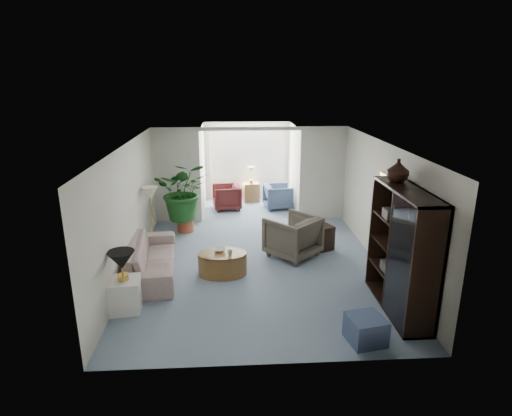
{
  "coord_description": "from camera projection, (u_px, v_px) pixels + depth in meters",
  "views": [
    {
      "loc": [
        -0.51,
        -7.88,
        3.74
      ],
      "look_at": [
        0.0,
        0.6,
        1.1
      ],
      "focal_mm": 30.02,
      "sensor_mm": 36.0,
      "label": 1
    }
  ],
  "objects": [
    {
      "name": "shelf_clutter",
      "position": [
        399.0,
        237.0,
        6.91
      ],
      "size": [
        0.3,
        1.05,
        1.06
      ],
      "color": "#494845",
      "rests_on": "entertainment_cabinet"
    },
    {
      "name": "floor_lamp",
      "position": [
        150.0,
        193.0,
        9.44
      ],
      "size": [
        0.36,
        0.36,
        0.28
      ],
      "primitive_type": "cone",
      "color": "#F7EDC4",
      "rests_on": "ground"
    },
    {
      "name": "end_table",
      "position": [
        125.0,
        295.0,
        7.05
      ],
      "size": [
        0.55,
        0.55,
        0.55
      ],
      "primitive_type": "cube",
      "rotation": [
        0.0,
        0.0,
        0.11
      ],
      "color": "white",
      "rests_on": "ground"
    },
    {
      "name": "back_header",
      "position": [
        250.0,
        129.0,
        10.78
      ],
      "size": [
        2.6,
        0.12,
        0.1
      ],
      "primitive_type": "cube",
      "color": "silver",
      "rests_on": "back_pier_left"
    },
    {
      "name": "sunroom_floor",
      "position": [
        249.0,
        208.0,
        12.56
      ],
      "size": [
        2.6,
        2.6,
        0.0
      ],
      "primitive_type": "plane",
      "color": "#8296AC",
      "rests_on": "ground"
    },
    {
      "name": "window_blinds",
      "position": [
        247.0,
        155.0,
        13.14
      ],
      "size": [
        2.2,
        0.02,
        1.5
      ],
      "primitive_type": "cube",
      "color": "white"
    },
    {
      "name": "sunroom_table",
      "position": [
        251.0,
        192.0,
        13.19
      ],
      "size": [
        0.51,
        0.42,
        0.58
      ],
      "primitive_type": "cube",
      "rotation": [
        0.0,
        0.0,
        0.13
      ],
      "color": "olive",
      "rests_on": "ground"
    },
    {
      "name": "coffee_bowl",
      "position": [
        220.0,
        250.0,
        8.36
      ],
      "size": [
        0.26,
        0.26,
        0.06
      ],
      "primitive_type": "imported",
      "rotation": [
        0.0,
        0.0,
        0.11
      ],
      "color": "silver",
      "rests_on": "coffee_table"
    },
    {
      "name": "coffee_cup",
      "position": [
        230.0,
        253.0,
        8.18
      ],
      "size": [
        0.11,
        0.11,
        0.1
      ],
      "primitive_type": "imported",
      "rotation": [
        0.0,
        0.0,
        0.11
      ],
      "color": "#BBB6A3",
      "rests_on": "coffee_table"
    },
    {
      "name": "house_plant",
      "position": [
        184.0,
        191.0,
        10.4
      ],
      "size": [
        1.32,
        1.14,
        1.46
      ],
      "primitive_type": "imported",
      "color": "#1B4F1C",
      "rests_on": "plant_pot"
    },
    {
      "name": "wingback_chair",
      "position": [
        293.0,
        236.0,
        9.15
      ],
      "size": [
        1.37,
        1.37,
        0.89
      ],
      "primitive_type": "imported",
      "rotation": [
        0.0,
        0.0,
        3.89
      ],
      "color": "#5C5548",
      "rests_on": "ground"
    },
    {
      "name": "plant_pot",
      "position": [
        185.0,
        225.0,
        10.67
      ],
      "size": [
        0.4,
        0.4,
        0.32
      ],
      "primitive_type": "cylinder",
      "color": "#AA4D31",
      "rests_on": "ground"
    },
    {
      "name": "window_pane",
      "position": [
        247.0,
        155.0,
        13.17
      ],
      "size": [
        2.2,
        0.02,
        1.5
      ],
      "primitive_type": "cube",
      "color": "white"
    },
    {
      "name": "entertainment_cabinet",
      "position": [
        402.0,
        251.0,
        6.9
      ],
      "size": [
        0.49,
        1.85,
        2.06
      ],
      "primitive_type": "cube",
      "color": "black",
      "rests_on": "ground"
    },
    {
      "name": "sunroom_chair_maroon",
      "position": [
        227.0,
        197.0,
        12.41
      ],
      "size": [
        0.87,
        0.86,
        0.71
      ],
      "primitive_type": "imported",
      "rotation": [
        0.0,
        0.0,
        -1.45
      ],
      "color": "#581F1E",
      "rests_on": "ground"
    },
    {
      "name": "floor",
      "position": [
        258.0,
        269.0,
        8.65
      ],
      "size": [
        6.0,
        6.0,
        0.0
      ],
      "primitive_type": "plane",
      "color": "#8296AC",
      "rests_on": "ground"
    },
    {
      "name": "side_table_dark",
      "position": [
        322.0,
        238.0,
        9.53
      ],
      "size": [
        0.57,
        0.52,
        0.55
      ],
      "primitive_type": "cube",
      "rotation": [
        0.0,
        0.0,
        0.4
      ],
      "color": "black",
      "rests_on": "ground"
    },
    {
      "name": "framed_picture",
      "position": [
        386.0,
        187.0,
        8.19
      ],
      "size": [
        0.04,
        0.5,
        0.4
      ],
      "primitive_type": "cube",
      "color": "#B7AC92"
    },
    {
      "name": "back_pier_left",
      "position": [
        177.0,
        176.0,
        11.03
      ],
      "size": [
        1.2,
        0.12,
        2.5
      ],
      "primitive_type": "cube",
      "color": "silver",
      "rests_on": "ground"
    },
    {
      "name": "sofa",
      "position": [
        151.0,
        258.0,
        8.33
      ],
      "size": [
        1.12,
        2.34,
        0.66
      ],
      "primitive_type": "imported",
      "rotation": [
        0.0,
        0.0,
        1.68
      ],
      "color": "#B3A997",
      "rests_on": "ground"
    },
    {
      "name": "ottoman",
      "position": [
        366.0,
        329.0,
        6.23
      ],
      "size": [
        0.59,
        0.59,
        0.4
      ],
      "primitive_type": "cube",
      "rotation": [
        0.0,
        0.0,
        0.2
      ],
      "color": "slate",
      "rests_on": "ground"
    },
    {
      "name": "coffee_table",
      "position": [
        222.0,
        264.0,
        8.34
      ],
      "size": [
        1.05,
        1.05,
        0.45
      ],
      "primitive_type": "cylinder",
      "rotation": [
        0.0,
        0.0,
        0.11
      ],
      "color": "olive",
      "rests_on": "ground"
    },
    {
      "name": "table_lamp",
      "position": [
        121.0,
        260.0,
        6.86
      ],
      "size": [
        0.44,
        0.44,
        0.3
      ],
      "primitive_type": "cone",
      "color": "black",
      "rests_on": "end_table"
    },
    {
      "name": "back_pier_right",
      "position": [
        322.0,
        174.0,
        11.25
      ],
      "size": [
        1.2,
        0.12,
        2.5
      ],
      "primitive_type": "cube",
      "color": "silver",
      "rests_on": "ground"
    },
    {
      "name": "cabinet_urn",
      "position": [
        398.0,
        170.0,
        7.01
      ],
      "size": [
        0.36,
        0.36,
        0.38
      ],
      "primitive_type": "imported",
      "color": "black",
      "rests_on": "entertainment_cabinet"
    },
    {
      "name": "sunroom_chair_blue",
      "position": [
        278.0,
        196.0,
        12.5
      ],
      "size": [
        0.86,
        0.84,
        0.7
      ],
      "primitive_type": "imported",
      "rotation": [
        0.0,
        0.0,
        1.7
      ],
      "color": "slate",
      "rests_on": "ground"
    }
  ]
}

